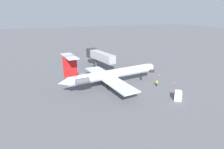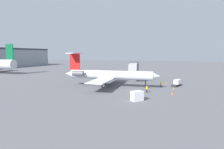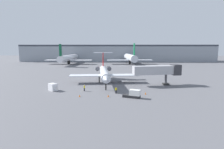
{
  "view_description": "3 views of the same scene",
  "coord_description": "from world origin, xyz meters",
  "views": [
    {
      "loc": [
        -45.29,
        15.47,
        18.99
      ],
      "look_at": [
        -1.46,
        -2.73,
        2.62
      ],
      "focal_mm": 29.25,
      "sensor_mm": 36.0,
      "label": 1
    },
    {
      "loc": [
        -53.05,
        -21.7,
        9.35
      ],
      "look_at": [
        -1.25,
        -1.55,
        3.29
      ],
      "focal_mm": 30.55,
      "sensor_mm": 36.0,
      "label": 2
    },
    {
      "loc": [
        1.08,
        -62.68,
        11.57
      ],
      "look_at": [
        -0.89,
        -1.6,
        2.84
      ],
      "focal_mm": 30.85,
      "sensor_mm": 36.0,
      "label": 3
    }
  ],
  "objects": [
    {
      "name": "ground_plane",
      "position": [
        0.0,
        0.0,
        -0.05
      ],
      "size": [
        400.0,
        400.0,
        0.1
      ],
      "primitive_type": "cube",
      "color": "#5B5B60"
    },
    {
      "name": "regional_jet",
      "position": [
        -3.47,
        -0.84,
        3.5
      ],
      "size": [
        22.63,
        27.94,
        9.61
      ],
      "color": "silver",
      "rests_on": "ground_plane"
    },
    {
      "name": "jet_bridge",
      "position": [
        13.78,
        -4.12,
        4.55
      ],
      "size": [
        15.01,
        5.91,
        6.25
      ],
      "color": "#ADADB2",
      "rests_on": "ground_plane"
    },
    {
      "name": "ground_crew_marshaller",
      "position": [
        0.54,
        -15.38,
        0.86
      ],
      "size": [
        0.47,
        0.47,
        1.69
      ],
      "color": "black",
      "rests_on": "ground_plane"
    },
    {
      "name": "ground_crew_loader",
      "position": [
        -7.86,
        -13.11,
        0.86
      ],
      "size": [
        0.27,
        0.4,
        1.69
      ],
      "color": "black",
      "rests_on": "ground_plane"
    },
    {
      "name": "baggage_tug_lead",
      "position": [
        4.6,
        -19.49,
        0.84
      ],
      "size": [
        4.24,
        2.7,
        1.9
      ],
      "color": "#262628",
      "rests_on": "ground_plane"
    },
    {
      "name": "cargo_container_uld",
      "position": [
        -16.39,
        -12.8,
        0.97
      ],
      "size": [
        2.75,
        2.68,
        1.94
      ],
      "color": "silver",
      "rests_on": "ground_plane"
    },
    {
      "name": "traffic_cone_near",
      "position": [
        -1.22,
        -18.92,
        0.28
      ],
      "size": [
        0.36,
        0.36,
        0.55
      ],
      "color": "orange",
      "rests_on": "ground_plane"
    },
    {
      "name": "traffic_cone_mid",
      "position": [
        -7.93,
        -19.0,
        0.28
      ],
      "size": [
        0.36,
        0.36,
        0.55
      ],
      "color": "orange",
      "rests_on": "ground_plane"
    },
    {
      "name": "traffic_cone_far",
      "position": [
        7.87,
        -16.13,
        0.28
      ],
      "size": [
        0.36,
        0.36,
        0.55
      ],
      "color": "orange",
      "rests_on": "ground_plane"
    },
    {
      "name": "terminal_building",
      "position": [
        0.0,
        98.45,
        6.7
      ],
      "size": [
        154.27,
        23.16,
        13.38
      ],
      "color": "#8C939E",
      "rests_on": "ground_plane"
    },
    {
      "name": "parked_airliner_west_end",
      "position": [
        -32.58,
        66.73,
        4.25
      ],
      "size": [
        31.67,
        37.63,
        13.3
      ],
      "color": "white",
      "rests_on": "ground_plane"
    },
    {
      "name": "parked_airliner_west_mid",
      "position": [
        9.07,
        68.7,
        4.47
      ],
      "size": [
        31.22,
        36.91,
        13.75
      ],
      "color": "silver",
      "rests_on": "ground_plane"
    }
  ]
}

